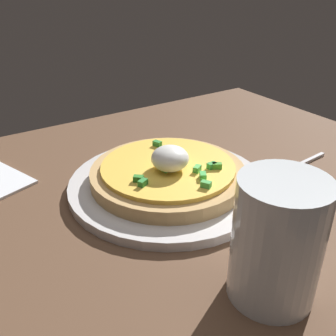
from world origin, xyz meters
TOP-DOWN VIEW (x-y plane):
  - dining_table at (0.00, 0.00)cm, footprint 90.31×72.04cm
  - plate at (-1.37, -3.05)cm, footprint 28.31×28.31cm
  - pizza at (-1.33, -2.94)cm, footprint 21.96×21.96cm
  - cup_near at (1.26, 19.11)cm, footprint 8.38×8.38cm
  - fork at (-22.61, 2.80)cm, footprint 11.44×1.96cm

SIDE VIEW (x-z plane):
  - dining_table at x=0.00cm, z-range 0.00..3.37cm
  - fork at x=-22.61cm, z-range 3.37..3.87cm
  - plate at x=-1.37cm, z-range 3.37..4.67cm
  - pizza at x=-1.33cm, z-range 3.16..9.04cm
  - cup_near at x=1.26cm, z-range 2.62..15.19cm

